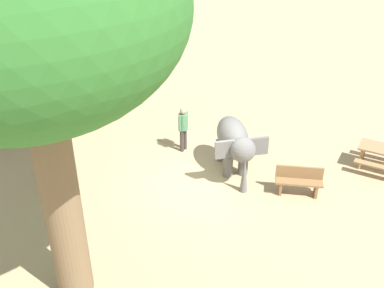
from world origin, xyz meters
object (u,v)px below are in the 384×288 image
(market_stall_green, at_px, (83,64))
(wooden_bench, at_px, (299,180))
(shade_tree_secondary, at_px, (27,16))
(picnic_table_near, at_px, (383,153))
(market_stall_blue, at_px, (34,81))
(person_handler, at_px, (183,126))
(elephant, at_px, (234,142))

(market_stall_green, bearing_deg, wooden_bench, -97.51)
(shade_tree_secondary, relative_size, picnic_table_near, 4.90)
(wooden_bench, height_order, market_stall_blue, market_stall_blue)
(picnic_table_near, relative_size, market_stall_green, 0.68)
(wooden_bench, bearing_deg, person_handler, -28.17)
(picnic_table_near, distance_m, market_stall_blue, 13.52)
(wooden_bench, xyz_separation_m, market_stall_blue, (-1.10, 11.38, 0.67))
(elephant, height_order, market_stall_blue, market_stall_blue)
(wooden_bench, distance_m, market_stall_blue, 11.45)
(person_handler, relative_size, market_stall_blue, 0.64)
(picnic_table_near, bearing_deg, market_stall_blue, -172.01)
(market_stall_blue, bearing_deg, shade_tree_secondary, -121.12)
(shade_tree_secondary, relative_size, wooden_bench, 5.95)
(person_handler, height_order, market_stall_green, market_stall_green)
(shade_tree_secondary, height_order, wooden_bench, shade_tree_secondary)
(person_handler, distance_m, shade_tree_secondary, 8.55)
(picnic_table_near, height_order, market_stall_blue, market_stall_blue)
(shade_tree_secondary, distance_m, wooden_bench, 9.06)
(elephant, xyz_separation_m, person_handler, (0.04, 2.11, -0.14))
(person_handler, distance_m, wooden_bench, 4.36)
(shade_tree_secondary, bearing_deg, wooden_bench, -20.18)
(wooden_bench, distance_m, picnic_table_near, 3.27)
(person_handler, bearing_deg, wooden_bench, -2.27)
(elephant, bearing_deg, wooden_bench, 45.15)
(person_handler, distance_m, market_stall_green, 7.23)
(person_handler, distance_m, picnic_table_near, 6.60)
(wooden_bench, distance_m, market_stall_green, 11.49)
(shade_tree_secondary, relative_size, market_stall_blue, 3.34)
(person_handler, height_order, wooden_bench, person_handler)
(market_stall_blue, relative_size, market_stall_green, 1.00)
(shade_tree_secondary, xyz_separation_m, market_stall_green, (8.02, 8.98, -5.14))
(elephant, relative_size, market_stall_green, 0.92)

